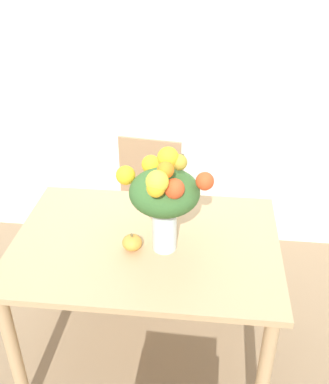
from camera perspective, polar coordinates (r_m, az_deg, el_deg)
ground_plane at (r=2.58m, az=-2.01°, el=-19.89°), size 12.00×12.00×0.00m
wall_back at (r=2.83m, az=0.78°, el=17.73°), size 8.00×0.06×2.70m
dining_table at (r=2.11m, az=-2.34°, el=-8.69°), size 1.20×0.84×0.77m
flower_vase at (r=1.84m, az=-0.06°, el=-0.32°), size 0.41×0.34×0.49m
pumpkin at (r=1.98m, az=-4.13°, el=-6.41°), size 0.09×0.09×0.08m
dining_chair_near_window at (r=2.84m, az=-2.50°, el=-1.99°), size 0.47×0.47×0.87m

